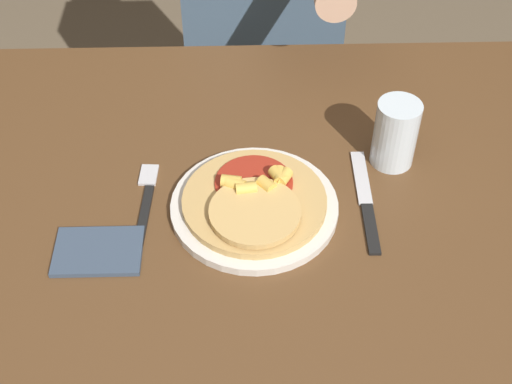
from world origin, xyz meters
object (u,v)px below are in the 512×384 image
object	(u,v)px
plate	(256,207)
fork	(146,198)
dining_table	(255,261)
pizza	(256,201)
knife	(366,202)
drinking_glass	(395,134)

from	to	relation	value
plate	fork	world-z (taller)	plate
dining_table	pizza	xyz separation A→B (m)	(0.00, 0.01, 0.14)
knife	pizza	bearing A→B (deg)	-175.24
fork	drinking_glass	distance (m)	0.41
dining_table	fork	bearing A→B (deg)	166.91
drinking_glass	knife	bearing A→B (deg)	-119.28
pizza	drinking_glass	bearing A→B (deg)	26.29
dining_table	drinking_glass	distance (m)	0.31
dining_table	pizza	world-z (taller)	pizza
plate	drinking_glass	bearing A→B (deg)	25.49
pizza	plate	bearing A→B (deg)	97.98
fork	drinking_glass	size ratio (longest dim) A/B	1.53
knife	dining_table	bearing A→B (deg)	-172.88
dining_table	pizza	distance (m)	0.14
plate	drinking_glass	distance (m)	0.26
knife	drinking_glass	distance (m)	0.12
fork	drinking_glass	xyz separation A→B (m)	(0.40, 0.08, 0.06)
plate	fork	bearing A→B (deg)	170.68
pizza	knife	size ratio (longest dim) A/B	1.01
plate	fork	xyz separation A→B (m)	(-0.17, 0.03, -0.00)
dining_table	knife	world-z (taller)	knife
dining_table	pizza	bearing A→B (deg)	68.02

